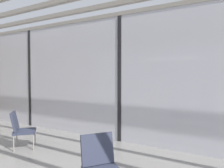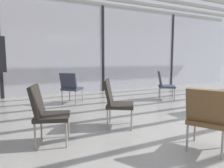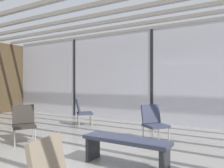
% 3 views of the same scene
% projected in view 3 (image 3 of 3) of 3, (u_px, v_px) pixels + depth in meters
% --- Properties ---
extents(glass_curtain_wall, '(14.00, 0.08, 3.25)m').
position_uv_depth(glass_curtain_wall, '(152.00, 76.00, 7.84)').
color(glass_curtain_wall, silver).
rests_on(glass_curtain_wall, ground).
extents(window_mullion_0, '(0.10, 0.12, 3.25)m').
position_uv_depth(window_mullion_0, '(75.00, 77.00, 9.66)').
color(window_mullion_0, black).
rests_on(window_mullion_0, ground).
extents(window_mullion_1, '(0.10, 0.12, 3.25)m').
position_uv_depth(window_mullion_1, '(152.00, 76.00, 7.84)').
color(window_mullion_1, black).
rests_on(window_mullion_1, ground).
extents(parked_airplane, '(13.15, 4.08, 4.08)m').
position_uv_depth(parked_airplane, '(172.00, 71.00, 12.52)').
color(parked_airplane, silver).
rests_on(parked_airplane, ground).
extents(lounge_chair_0, '(0.71, 0.70, 0.87)m').
position_uv_depth(lounge_chair_0, '(154.00, 121.00, 5.25)').
color(lounge_chair_0, '#33384C').
rests_on(lounge_chair_0, ground).
extents(lounge_chair_2, '(0.70, 0.69, 0.87)m').
position_uv_depth(lounge_chair_2, '(24.00, 121.00, 5.20)').
color(lounge_chair_2, '#28231E').
rests_on(lounge_chair_2, ground).
extents(lounge_chair_4, '(0.71, 0.71, 0.87)m').
position_uv_depth(lounge_chair_4, '(82.00, 110.00, 7.30)').
color(lounge_chair_4, '#33384C').
rests_on(lounge_chair_4, ground).
extents(waiting_bench, '(1.50, 0.42, 0.47)m').
position_uv_depth(waiting_bench, '(125.00, 145.00, 3.72)').
color(waiting_bench, '#33384C').
rests_on(waiting_bench, ground).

